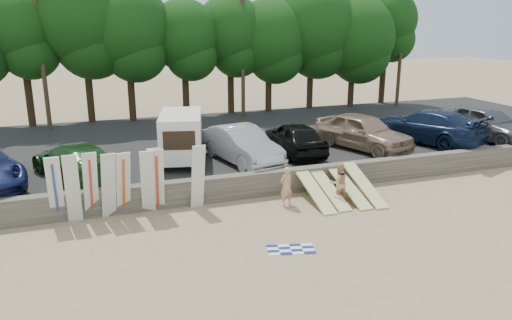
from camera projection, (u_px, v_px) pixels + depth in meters
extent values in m
plane|color=tan|center=(327.00, 217.00, 18.33)|extent=(120.00, 120.00, 0.00)
cube|color=#6B6356|center=(294.00, 180.00, 20.91)|extent=(44.00, 0.50, 1.00)
cube|color=#282828|center=(240.00, 143.00, 27.75)|extent=(44.00, 14.50, 0.70)
cylinder|color=#382616|center=(29.00, 93.00, 29.99)|extent=(0.44, 0.44, 3.97)
sphere|color=#184D16|center=(20.00, 26.00, 28.92)|extent=(4.63, 4.63, 4.63)
cylinder|color=#382616|center=(89.00, 87.00, 31.06)|extent=(0.44, 0.44, 4.31)
sphere|color=#184D16|center=(83.00, 17.00, 29.89)|extent=(6.01, 6.01, 6.01)
cylinder|color=#382616|center=(131.00, 90.00, 31.47)|extent=(0.44, 0.44, 3.90)
sphere|color=#184D16|center=(127.00, 27.00, 30.41)|extent=(5.38, 5.38, 5.38)
cylinder|color=#382616|center=(186.00, 90.00, 32.62)|extent=(0.44, 0.44, 3.57)
sphere|color=#184D16|center=(184.00, 35.00, 31.66)|extent=(4.52, 4.52, 4.52)
cylinder|color=#382616|center=(231.00, 86.00, 34.09)|extent=(0.44, 0.44, 3.70)
sphere|color=#184D16|center=(230.00, 31.00, 33.10)|extent=(4.78, 4.78, 4.78)
cylinder|color=#382616|center=(269.00, 87.00, 34.71)|extent=(0.44, 0.44, 3.39)
sphere|color=#184D16|center=(269.00, 38.00, 33.79)|extent=(5.20, 5.20, 5.20)
cylinder|color=#382616|center=(310.00, 81.00, 35.98)|extent=(0.44, 0.44, 3.89)
sphere|color=#184D16|center=(312.00, 26.00, 34.93)|extent=(6.24, 6.24, 6.24)
cylinder|color=#382616|center=(351.00, 83.00, 36.63)|extent=(0.44, 0.44, 3.40)
sphere|color=#184D16|center=(354.00, 36.00, 35.71)|extent=(5.89, 5.89, 5.89)
cylinder|color=#382616|center=(383.00, 75.00, 37.89)|extent=(0.44, 0.44, 4.19)
sphere|color=#184D16|center=(387.00, 20.00, 36.76)|extent=(4.49, 4.49, 4.49)
cylinder|color=#473321|center=(41.00, 51.00, 28.19)|extent=(0.26, 0.26, 9.00)
cylinder|color=#473321|center=(243.00, 47.00, 32.03)|extent=(0.26, 0.26, 9.00)
cylinder|color=#473321|center=(401.00, 44.00, 35.87)|extent=(0.26, 0.26, 9.00)
cube|color=white|center=(181.00, 135.00, 22.36)|extent=(2.57, 3.86, 1.95)
cube|color=black|center=(179.00, 141.00, 20.60)|extent=(1.30, 0.35, 0.80)
cylinder|color=black|center=(159.00, 164.00, 21.45)|extent=(0.31, 0.61, 0.58)
cylinder|color=black|center=(203.00, 163.00, 21.62)|extent=(0.31, 0.61, 0.58)
cylinder|color=black|center=(164.00, 150.00, 23.65)|extent=(0.31, 0.61, 0.58)
cylinder|color=black|center=(203.00, 149.00, 23.83)|extent=(0.31, 0.61, 0.58)
imported|color=#163E18|center=(75.00, 160.00, 20.39)|extent=(3.93, 5.45, 1.47)
imported|color=#A4A4A9|center=(242.00, 145.00, 22.57)|extent=(2.75, 5.18, 1.62)
imported|color=black|center=(294.00, 138.00, 23.95)|extent=(1.98, 4.68, 1.58)
imported|color=#91745C|center=(363.00, 131.00, 24.82)|extent=(3.76, 5.63, 1.78)
imported|color=#0E1A34|center=(427.00, 126.00, 26.18)|extent=(4.44, 6.48, 1.74)
imported|color=#4B4D50|center=(486.00, 123.00, 26.75)|extent=(2.94, 5.57, 1.80)
cube|color=silver|center=(55.00, 190.00, 17.39)|extent=(0.50, 0.66, 2.55)
cube|color=silver|center=(72.00, 189.00, 17.49)|extent=(0.51, 0.52, 2.57)
cube|color=silver|center=(91.00, 186.00, 17.78)|extent=(0.57, 0.59, 2.57)
cube|color=silver|center=(109.00, 186.00, 17.83)|extent=(0.61, 0.76, 2.54)
cube|color=silver|center=(123.00, 184.00, 18.06)|extent=(0.59, 0.82, 2.52)
cube|color=silver|center=(148.00, 182.00, 18.26)|extent=(0.56, 0.78, 2.52)
cube|color=silver|center=(153.00, 180.00, 18.45)|extent=(0.55, 0.63, 2.56)
cube|color=silver|center=(157.00, 180.00, 18.42)|extent=(0.55, 0.75, 2.53)
cube|color=silver|center=(198.00, 177.00, 18.76)|extent=(0.55, 0.59, 2.57)
cube|color=#D8D588|center=(315.00, 191.00, 19.64)|extent=(0.56, 2.87, 1.00)
cube|color=#D8D588|center=(329.00, 188.00, 19.93)|extent=(0.56, 2.88, 0.97)
cube|color=#D8D588|center=(349.00, 187.00, 20.10)|extent=(0.56, 2.89, 0.96)
cube|color=#D8D588|center=(364.00, 185.00, 20.16)|extent=(0.56, 2.84, 1.11)
imported|color=tan|center=(286.00, 186.00, 19.26)|extent=(0.65, 0.51, 1.57)
imported|color=tan|center=(339.00, 183.00, 19.63)|extent=(0.79, 0.62, 1.60)
cube|color=#248531|center=(312.00, 191.00, 20.64)|extent=(0.44, 0.38, 0.32)
cube|color=#C26616|center=(323.00, 190.00, 20.82)|extent=(0.32, 0.28, 0.22)
plane|color=white|center=(291.00, 249.00, 15.78)|extent=(1.82, 1.82, 0.00)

